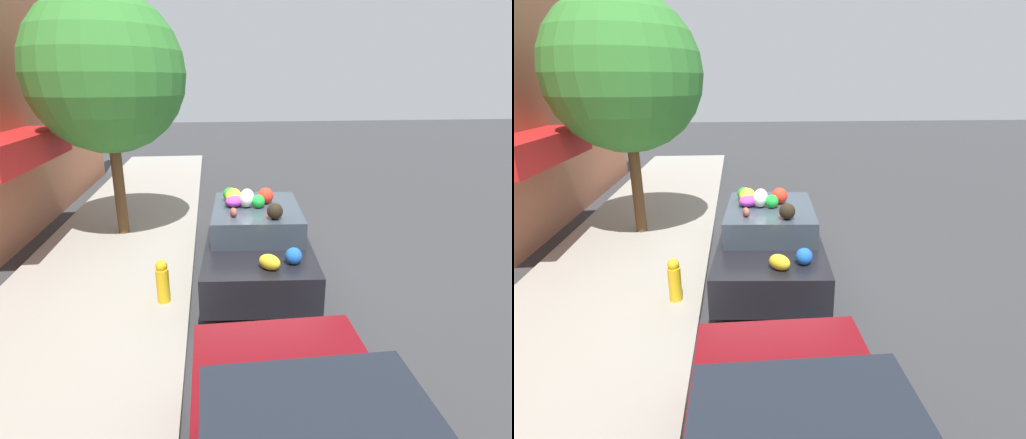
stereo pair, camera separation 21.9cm
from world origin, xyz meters
TOP-DOWN VIEW (x-y plane):
  - ground_plane at (0.00, 0.00)m, footprint 60.00×60.00m
  - sidewalk_curb at (0.00, 2.70)m, footprint 24.00×3.20m
  - street_tree at (2.04, 2.73)m, footprint 3.19×3.19m
  - fire_hydrant at (-1.16, 1.50)m, footprint 0.20×0.20m
  - art_car at (-0.04, -0.07)m, footprint 4.34×2.00m

SIDE VIEW (x-z plane):
  - ground_plane at x=0.00m, z-range 0.00..0.00m
  - sidewalk_curb at x=0.00m, z-range 0.00..0.14m
  - fire_hydrant at x=-1.16m, z-range 0.13..0.83m
  - art_car at x=-0.04m, z-range -0.11..1.55m
  - street_tree at x=2.04m, z-range 1.04..6.05m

